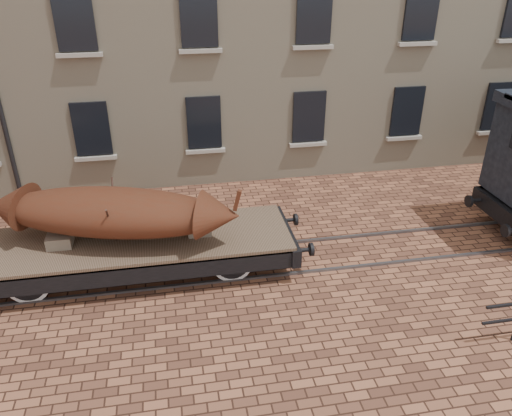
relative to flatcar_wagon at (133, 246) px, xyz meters
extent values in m
plane|color=#543022|center=(4.73, 0.00, -0.81)|extent=(90.00, 90.00, 0.00)
cube|color=black|center=(-1.27, 4.96, 1.39)|extent=(1.10, 0.12, 1.70)
cube|color=#A39C8E|center=(-1.27, 4.90, 0.44)|extent=(1.30, 0.18, 0.12)
cube|color=black|center=(2.23, 4.96, 1.39)|extent=(1.10, 0.12, 1.70)
cube|color=#A39C8E|center=(2.23, 4.90, 0.44)|extent=(1.30, 0.18, 0.12)
cube|color=black|center=(5.73, 4.96, 1.39)|extent=(1.10, 0.12, 1.70)
cube|color=#A39C8E|center=(5.73, 4.90, 0.44)|extent=(1.30, 0.18, 0.12)
cube|color=black|center=(9.23, 4.96, 1.39)|extent=(1.10, 0.12, 1.70)
cube|color=#A39C8E|center=(9.23, 4.90, 0.44)|extent=(1.30, 0.18, 0.12)
cube|color=black|center=(12.73, 4.96, 1.39)|extent=(1.10, 0.12, 1.70)
cube|color=#A39C8E|center=(12.73, 4.90, 0.44)|extent=(1.30, 0.18, 0.12)
cube|color=black|center=(-1.27, 4.96, 4.59)|extent=(1.10, 0.12, 1.70)
cube|color=#A39C8E|center=(-1.27, 4.90, 3.64)|extent=(1.30, 0.18, 0.12)
cube|color=black|center=(2.23, 4.96, 4.59)|extent=(1.10, 0.12, 1.70)
cube|color=#A39C8E|center=(2.23, 4.90, 3.64)|extent=(1.30, 0.18, 0.12)
cube|color=black|center=(5.73, 4.96, 4.59)|extent=(1.10, 0.12, 1.70)
cube|color=#A39C8E|center=(5.73, 4.90, 3.64)|extent=(1.30, 0.18, 0.12)
cube|color=black|center=(9.23, 4.96, 4.59)|extent=(1.10, 0.12, 1.70)
cube|color=#A39C8E|center=(9.23, 4.90, 3.64)|extent=(1.30, 0.18, 0.12)
cube|color=#59595E|center=(4.73, -0.72, -0.78)|extent=(30.00, 0.08, 0.06)
cube|color=#59595E|center=(4.73, 0.72, -0.78)|extent=(30.00, 0.08, 0.06)
cube|color=brown|center=(0.00, 0.00, 0.14)|extent=(7.60, 2.23, 0.12)
cube|color=black|center=(0.00, -1.03, -0.10)|extent=(7.60, 0.16, 0.46)
cube|color=black|center=(0.00, 1.03, -0.10)|extent=(7.60, 0.16, 0.46)
cube|color=black|center=(3.80, 0.00, -0.10)|extent=(0.22, 2.33, 0.46)
cylinder|color=black|center=(4.09, -0.76, -0.10)|extent=(0.35, 0.10, 0.10)
cylinder|color=black|center=(4.26, -0.76, -0.10)|extent=(0.08, 0.32, 0.32)
cylinder|color=black|center=(4.09, 0.76, -0.10)|extent=(0.35, 0.10, 0.10)
cylinder|color=black|center=(4.26, 0.76, -0.10)|extent=(0.08, 0.32, 0.32)
cylinder|color=black|center=(-2.33, 0.00, -0.32)|extent=(0.10, 1.93, 0.10)
cylinder|color=silver|center=(-2.33, -0.72, -0.32)|extent=(0.97, 0.07, 0.97)
cylinder|color=black|center=(-2.33, -0.72, -0.32)|extent=(0.80, 0.10, 0.80)
cube|color=black|center=(-2.33, -0.84, -0.08)|extent=(0.91, 0.08, 0.10)
cylinder|color=silver|center=(-2.33, 0.72, -0.32)|extent=(0.97, 0.07, 0.97)
cylinder|color=black|center=(-2.33, 0.72, -0.32)|extent=(0.80, 0.10, 0.80)
cube|color=black|center=(-2.33, 0.84, -0.08)|extent=(0.91, 0.08, 0.10)
cylinder|color=black|center=(2.33, 0.00, -0.32)|extent=(0.10, 1.93, 0.10)
cylinder|color=silver|center=(2.33, -0.72, -0.32)|extent=(0.97, 0.07, 0.97)
cylinder|color=black|center=(2.33, -0.72, -0.32)|extent=(0.80, 0.10, 0.80)
cube|color=black|center=(2.33, -0.84, -0.08)|extent=(0.91, 0.08, 0.10)
cylinder|color=silver|center=(2.33, 0.72, -0.32)|extent=(0.97, 0.07, 0.97)
cylinder|color=black|center=(2.33, 0.72, -0.32)|extent=(0.80, 0.10, 0.80)
cube|color=black|center=(2.33, 0.84, -0.08)|extent=(0.91, 0.08, 0.10)
cube|color=black|center=(0.00, 0.00, -0.25)|extent=(4.06, 0.06, 0.06)
cube|color=#73644C|center=(-1.62, 0.00, 0.35)|extent=(0.56, 0.51, 0.28)
cube|color=#73644C|center=(1.62, 0.00, 0.35)|extent=(0.56, 0.51, 0.28)
ellipsoid|color=#471E10|center=(-0.36, 0.00, 0.97)|extent=(5.56, 3.02, 1.06)
cone|color=#471E10|center=(-2.78, 0.68, 1.02)|extent=(1.15, 1.22, 1.01)
cone|color=#471E10|center=(2.07, -0.68, 1.02)|extent=(1.15, 1.22, 1.01)
cube|color=#471E10|center=(2.47, -0.79, 1.41)|extent=(0.23, 0.16, 0.51)
cylinder|color=#3C2820|center=(-0.36, -0.43, 0.84)|extent=(0.05, 0.91, 1.29)
cylinder|color=#3C2820|center=(-0.36, 0.43, 0.84)|extent=(0.05, 0.91, 1.29)
cube|color=black|center=(9.89, 0.00, -0.06)|extent=(0.24, 2.57, 0.48)
cylinder|color=black|center=(9.41, -0.86, -0.06)|extent=(0.09, 0.34, 0.34)
cylinder|color=black|center=(9.41, 0.86, -0.06)|extent=(0.09, 0.34, 0.34)
camera|label=1|loc=(1.10, -10.60, 6.40)|focal=35.00mm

